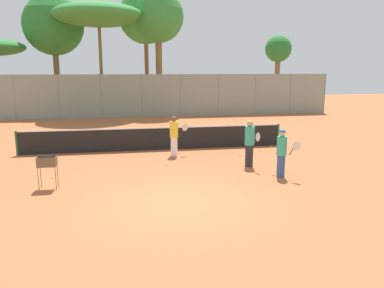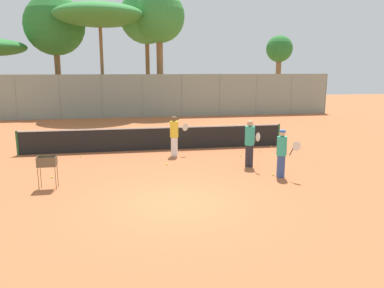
# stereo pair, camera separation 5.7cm
# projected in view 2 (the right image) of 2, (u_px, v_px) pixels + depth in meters

# --- Properties ---
(ground_plane) EXTENTS (80.00, 80.00, 0.00)m
(ground_plane) POSITION_uv_depth(u_px,v_px,m) (177.00, 203.00, 10.49)
(ground_plane) COLOR #B26038
(tennis_net) EXTENTS (12.09, 0.10, 1.07)m
(tennis_net) POSITION_uv_depth(u_px,v_px,m) (156.00, 138.00, 17.20)
(tennis_net) COLOR #26592D
(tennis_net) RESTS_ON ground_plane
(back_fence) EXTENTS (30.49, 0.08, 3.27)m
(back_fence) POSITION_uv_depth(u_px,v_px,m) (143.00, 96.00, 28.58)
(back_fence) COLOR gray
(back_fence) RESTS_ON ground_plane
(tree_0) EXTENTS (2.44, 2.44, 6.72)m
(tree_0) POSITION_uv_depth(u_px,v_px,m) (279.00, 51.00, 34.78)
(tree_0) COLOR brown
(tree_0) RESTS_ON ground_plane
(tree_1) EXTENTS (4.38, 4.38, 10.04)m
(tree_1) POSITION_uv_depth(u_px,v_px,m) (147.00, 17.00, 30.52)
(tree_1) COLOR brown
(tree_1) RESTS_ON ground_plane
(tree_2) EXTENTS (6.90, 6.90, 8.55)m
(tree_2) POSITION_uv_depth(u_px,v_px,m) (100.00, 15.00, 28.47)
(tree_2) COLOR brown
(tree_2) RESTS_ON ground_plane
(tree_3) EXTENTS (4.83, 4.83, 9.56)m
(tree_3) POSITION_uv_depth(u_px,v_px,m) (55.00, 26.00, 30.26)
(tree_3) COLOR brown
(tree_3) RESTS_ON ground_plane
(tree_5) EXTENTS (4.07, 4.07, 9.76)m
(tree_5) POSITION_uv_depth(u_px,v_px,m) (159.00, 18.00, 29.58)
(tree_5) COLOR brown
(tree_5) RESTS_ON ground_plane
(player_white_outfit) EXTENTS (0.88, 0.43, 1.73)m
(player_white_outfit) POSITION_uv_depth(u_px,v_px,m) (174.00, 136.00, 15.99)
(player_white_outfit) COLOR white
(player_white_outfit) RESTS_ON ground_plane
(player_red_cap) EXTENTS (0.66, 0.72, 1.65)m
(player_red_cap) POSITION_uv_depth(u_px,v_px,m) (282.00, 153.00, 12.82)
(player_red_cap) COLOR #334C8C
(player_red_cap) RESTS_ON ground_plane
(player_yellow_shirt) EXTENTS (0.37, 0.92, 1.79)m
(player_yellow_shirt) POSITION_uv_depth(u_px,v_px,m) (250.00, 143.00, 14.20)
(player_yellow_shirt) COLOR #26262D
(player_yellow_shirt) RESTS_ON ground_plane
(ball_cart) EXTENTS (0.56, 0.41, 1.03)m
(ball_cart) POSITION_uv_depth(u_px,v_px,m) (48.00, 164.00, 11.61)
(ball_cart) COLOR brown
(ball_cart) RESTS_ON ground_plane
(tennis_ball_0) EXTENTS (0.07, 0.07, 0.07)m
(tennis_ball_0) POSITION_uv_depth(u_px,v_px,m) (167.00, 164.00, 14.61)
(tennis_ball_0) COLOR #D1E54C
(tennis_ball_0) RESTS_ON ground_plane
(tennis_ball_1) EXTENTS (0.07, 0.07, 0.07)m
(tennis_ball_1) POSITION_uv_depth(u_px,v_px,m) (80.00, 156.00, 16.01)
(tennis_ball_1) COLOR #D1E54C
(tennis_ball_1) RESTS_ON ground_plane
(tennis_ball_2) EXTENTS (0.07, 0.07, 0.07)m
(tennis_ball_2) POSITION_uv_depth(u_px,v_px,m) (260.00, 150.00, 17.06)
(tennis_ball_2) COLOR #D1E54C
(tennis_ball_2) RESTS_ON ground_plane
(tennis_ball_3) EXTENTS (0.07, 0.07, 0.07)m
(tennis_ball_3) POSITION_uv_depth(u_px,v_px,m) (240.00, 156.00, 15.98)
(tennis_ball_3) COLOR #D1E54C
(tennis_ball_3) RESTS_ON ground_plane
(tennis_ball_4) EXTENTS (0.07, 0.07, 0.07)m
(tennis_ball_4) POSITION_uv_depth(u_px,v_px,m) (271.00, 146.00, 17.94)
(tennis_ball_4) COLOR #D1E54C
(tennis_ball_4) RESTS_ON ground_plane
(tennis_ball_5) EXTENTS (0.07, 0.07, 0.07)m
(tennis_ball_5) POSITION_uv_depth(u_px,v_px,m) (52.00, 177.00, 12.89)
(tennis_ball_5) COLOR #D1E54C
(tennis_ball_5) RESTS_ON ground_plane
(tennis_ball_6) EXTENTS (0.07, 0.07, 0.07)m
(tennis_ball_6) POSITION_uv_depth(u_px,v_px,m) (273.00, 174.00, 13.18)
(tennis_ball_6) COLOR #D1E54C
(tennis_ball_6) RESTS_ON ground_plane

